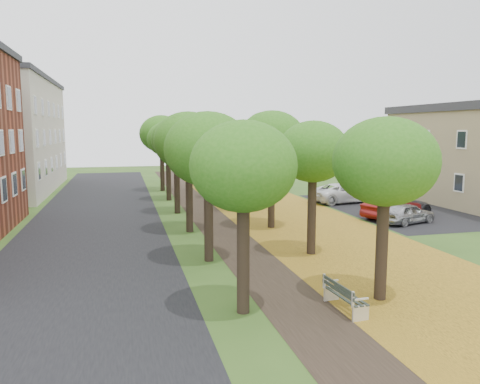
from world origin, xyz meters
TOP-DOWN VIEW (x-y plane):
  - ground at (0.00, 0.00)m, footprint 120.00×120.00m
  - street_asphalt at (-7.50, 15.00)m, footprint 8.00×70.00m
  - footpath at (0.00, 15.00)m, footprint 3.20×70.00m
  - leaf_verge at (5.00, 15.00)m, footprint 7.50×70.00m
  - parking_lot at (13.50, 16.00)m, footprint 9.00×16.00m
  - tree_row_west at (-2.20, 15.00)m, footprint 3.61×33.61m
  - tree_row_east at (2.60, 15.00)m, footprint 3.61×33.61m
  - bench at (0.93, -0.63)m, footprint 0.70×1.99m
  - car_silver at (11.00, 11.05)m, footprint 4.00×2.53m
  - car_red at (11.00, 12.79)m, footprint 4.64×3.01m
  - car_grey at (12.12, 13.73)m, footprint 5.04×2.62m
  - car_white at (11.00, 19.49)m, footprint 5.70×3.24m

SIDE VIEW (x-z plane):
  - ground at x=0.00m, z-range 0.00..0.00m
  - street_asphalt at x=-7.50m, z-range 0.00..0.01m
  - parking_lot at x=13.50m, z-range 0.00..0.01m
  - footpath at x=0.00m, z-range 0.00..0.01m
  - leaf_verge at x=5.00m, z-range 0.00..0.01m
  - bench at x=0.93m, z-range 0.02..0.95m
  - car_silver at x=11.00m, z-range 0.00..1.27m
  - car_grey at x=12.12m, z-range 0.00..1.40m
  - car_red at x=11.00m, z-range 0.00..1.45m
  - car_white at x=11.00m, z-range 0.00..1.50m
  - tree_row_west at x=-2.20m, z-range 1.64..8.09m
  - tree_row_east at x=2.60m, z-range 1.64..8.09m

